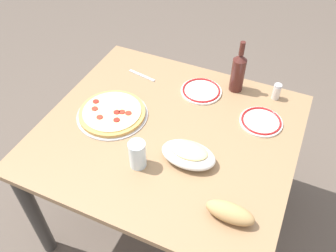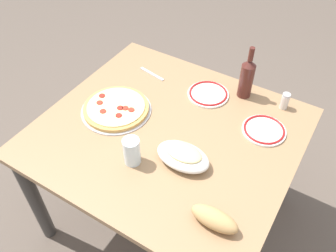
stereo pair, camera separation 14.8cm
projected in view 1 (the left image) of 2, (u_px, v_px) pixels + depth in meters
name	position (u px, v px, depth m)	size (l,w,h in m)	color
ground_plane	(168.00, 213.00, 2.18)	(8.00, 8.00, 0.00)	brown
dining_table	(168.00, 147.00, 1.75)	(1.17, 1.06, 0.73)	#93704C
pepperoni_pizza	(112.00, 113.00, 1.73)	(0.35, 0.35, 0.03)	#B7B7BC
baked_pasta_dish	(188.00, 154.00, 1.51)	(0.24, 0.15, 0.08)	white
wine_bottle	(238.00, 72.00, 1.80)	(0.07, 0.07, 0.28)	#471E19
water_glass	(137.00, 154.00, 1.48)	(0.07, 0.07, 0.13)	silver
side_plate_near	(201.00, 91.00, 1.86)	(0.21, 0.21, 0.02)	white
side_plate_far	(261.00, 121.00, 1.70)	(0.20, 0.20, 0.02)	white
bread_loaf	(230.00, 213.00, 1.32)	(0.19, 0.08, 0.07)	tan
spice_shaker	(277.00, 92.00, 1.80)	(0.04, 0.04, 0.09)	silver
fork_left	(142.00, 75.00, 1.96)	(0.17, 0.02, 0.01)	#B7B7BC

